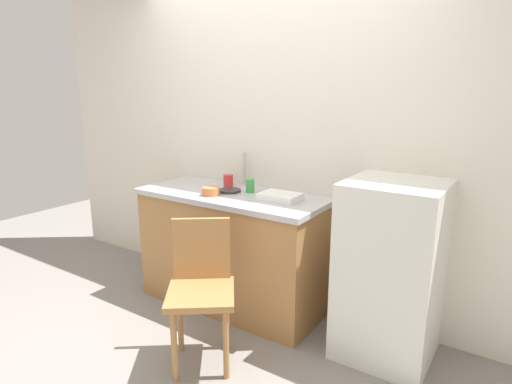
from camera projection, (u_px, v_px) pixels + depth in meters
ground_plane at (197, 349)px, 2.80m from camera, size 8.00×8.00×0.00m
back_wall at (277, 142)px, 3.31m from camera, size 4.80×0.10×2.53m
cabinet_base at (233, 251)px, 3.32m from camera, size 1.43×0.60×0.87m
countertop at (232, 195)px, 3.22m from camera, size 1.47×0.64×0.04m
faucet at (244, 169)px, 3.41m from camera, size 0.02×0.02×0.27m
refrigerator at (390, 270)px, 2.65m from camera, size 0.57×0.57×1.14m
chair at (201, 285)px, 2.60m from camera, size 0.56×0.56×0.89m
dish_tray at (280, 197)px, 2.99m from camera, size 0.28×0.20×0.05m
terracotta_bowl at (211, 191)px, 3.13m from camera, size 0.13×0.13×0.06m
hotplate at (230, 191)px, 3.24m from camera, size 0.17×0.17×0.02m
cup_green at (250, 186)px, 3.21m from camera, size 0.06×0.06×0.10m
cup_red at (228, 180)px, 3.43m from camera, size 0.08×0.08×0.09m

